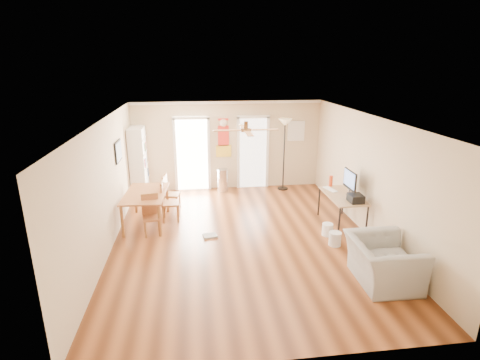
{
  "coord_description": "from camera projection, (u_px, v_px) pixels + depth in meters",
  "views": [
    {
      "loc": [
        -1.0,
        -7.29,
        3.67
      ],
      "look_at": [
        0.0,
        0.6,
        1.15
      ],
      "focal_mm": 28.03,
      "sensor_mm": 36.0,
      "label": 1
    }
  ],
  "objects": [
    {
      "name": "crown_molding",
      "position": [
        244.0,
        121.0,
        7.35
      ],
      "size": [
        5.5,
        7.0,
        0.08
      ],
      "primitive_type": null,
      "color": "white",
      "rests_on": "wall_back"
    },
    {
      "name": "dining_table",
      "position": [
        147.0,
        208.0,
        8.78
      ],
      "size": [
        1.01,
        1.59,
        0.77
      ],
      "primitive_type": null,
      "rotation": [
        0.0,
        0.0,
        -0.06
      ],
      "color": "#A86B36",
      "rests_on": "floor"
    },
    {
      "name": "armchair",
      "position": [
        383.0,
        262.0,
        6.42
      ],
      "size": [
        1.08,
        1.22,
        0.78
      ],
      "primitive_type": "imported",
      "rotation": [
        0.0,
        0.0,
        1.55
      ],
      "color": "#9A9A95",
      "rests_on": "floor"
    },
    {
      "name": "wall_right",
      "position": [
        370.0,
        177.0,
        8.06
      ],
      "size": [
        0.04,
        7.0,
        2.6
      ],
      "primitive_type": null,
      "color": "beige",
      "rests_on": "floor"
    },
    {
      "name": "printer",
      "position": [
        356.0,
        198.0,
        8.12
      ],
      "size": [
        0.29,
        0.33,
        0.17
      ],
      "primitive_type": "cube",
      "rotation": [
        0.0,
        0.0,
        -0.0
      ],
      "color": "black",
      "rests_on": "computer_desk"
    },
    {
      "name": "trash_can",
      "position": [
        223.0,
        180.0,
        11.0
      ],
      "size": [
        0.35,
        0.35,
        0.68
      ],
      "primitive_type": "cylinder",
      "rotation": [
        0.0,
        0.0,
        0.11
      ],
      "color": "#B9B8BB",
      "rests_on": "floor"
    },
    {
      "name": "wastebasket_a",
      "position": [
        335.0,
        239.0,
        7.8
      ],
      "size": [
        0.31,
        0.31,
        0.29
      ],
      "primitive_type": "cylinder",
      "rotation": [
        0.0,
        0.0,
        -0.25
      ],
      "color": "silver",
      "rests_on": "floor"
    },
    {
      "name": "wall_front",
      "position": [
        283.0,
        272.0,
        4.42
      ],
      "size": [
        5.5,
        0.04,
        2.6
      ],
      "primitive_type": null,
      "color": "beige",
      "rests_on": "floor"
    },
    {
      "name": "wall_decal",
      "position": [
        223.0,
        138.0,
        10.93
      ],
      "size": [
        0.46,
        0.03,
        1.1
      ],
      "primitive_type": "cube",
      "color": "red",
      "rests_on": "wall_back"
    },
    {
      "name": "orange_bottle",
      "position": [
        331.0,
        181.0,
        9.15
      ],
      "size": [
        0.11,
        0.11,
        0.26
      ],
      "primitive_type": "cylinder",
      "rotation": [
        0.0,
        0.0,
        -0.32
      ],
      "color": "red",
      "rests_on": "computer_desk"
    },
    {
      "name": "ceiling_fan",
      "position": [
        246.0,
        130.0,
        7.1
      ],
      "size": [
        1.24,
        1.24,
        0.2
      ],
      "primitive_type": null,
      "color": "#593819",
      "rests_on": "ceiling"
    },
    {
      "name": "ceiling",
      "position": [
        244.0,
        119.0,
        7.34
      ],
      "size": [
        5.5,
        7.0,
        0.0
      ],
      "primitive_type": null,
      "color": "silver",
      "rests_on": "floor"
    },
    {
      "name": "ac_grille",
      "position": [
        296.0,
        131.0,
        11.14
      ],
      "size": [
        0.5,
        0.04,
        0.6
      ],
      "primitive_type": "cube",
      "color": "white",
      "rests_on": "wall_back"
    },
    {
      "name": "kitchen_doorway",
      "position": [
        192.0,
        155.0,
        10.98
      ],
      "size": [
        0.9,
        0.1,
        2.1
      ],
      "primitive_type": null,
      "color": "white",
      "rests_on": "wall_back"
    },
    {
      "name": "torchiere_lamp",
      "position": [
        284.0,
        155.0,
        10.98
      ],
      "size": [
        0.46,
        0.46,
        2.11
      ],
      "primitive_type": null,
      "rotation": [
        0.0,
        0.0,
        -0.17
      ],
      "color": "black",
      "rests_on": "floor"
    },
    {
      "name": "wall_left",
      "position": [
        106.0,
        187.0,
        7.4
      ],
      "size": [
        0.04,
        7.0,
        2.6
      ],
      "primitive_type": null,
      "color": "beige",
      "rests_on": "floor"
    },
    {
      "name": "bookshelf",
      "position": [
        139.0,
        163.0,
        10.41
      ],
      "size": [
        0.56,
        0.95,
        1.97
      ],
      "primitive_type": null,
      "rotation": [
        0.0,
        0.0,
        0.2
      ],
      "color": "silver",
      "rests_on": "floor"
    },
    {
      "name": "dining_chair_near",
      "position": [
        151.0,
        215.0,
        8.2
      ],
      "size": [
        0.43,
        0.43,
        0.9
      ],
      "primitive_type": null,
      "rotation": [
        0.0,
        0.0,
        0.18
      ],
      "color": "#A66135",
      "rests_on": "floor"
    },
    {
      "name": "computer_desk",
      "position": [
        341.0,
        210.0,
        8.68
      ],
      "size": [
        0.7,
        1.41,
        0.75
      ],
      "primitive_type": null,
      "color": "tan",
      "rests_on": "floor"
    },
    {
      "name": "wall_back",
      "position": [
        228.0,
        146.0,
        11.04
      ],
      "size": [
        5.5,
        0.04,
        2.6
      ],
      "primitive_type": null,
      "color": "beige",
      "rests_on": "floor"
    },
    {
      "name": "bathroom_doorway",
      "position": [
        253.0,
        153.0,
        11.19
      ],
      "size": [
        0.8,
        0.1,
        2.1
      ],
      "primitive_type": null,
      "color": "white",
      "rests_on": "wall_back"
    },
    {
      "name": "floor_cloth",
      "position": [
        210.0,
        236.0,
        8.21
      ],
      "size": [
        0.33,
        0.28,
        0.04
      ],
      "primitive_type": "cube",
      "rotation": [
        0.0,
        0.0,
        0.18
      ],
      "color": "#999A95",
      "rests_on": "floor"
    },
    {
      "name": "floor",
      "position": [
        243.0,
        239.0,
        8.12
      ],
      "size": [
        7.0,
        7.0,
        0.0
      ],
      "primitive_type": "plane",
      "color": "brown",
      "rests_on": "ground"
    },
    {
      "name": "framed_poster",
      "position": [
        118.0,
        151.0,
        8.61
      ],
      "size": [
        0.04,
        0.66,
        0.48
      ],
      "primitive_type": "cube",
      "color": "black",
      "rests_on": "wall_left"
    },
    {
      "name": "wastebasket_b",
      "position": [
        327.0,
        229.0,
        8.25
      ],
      "size": [
        0.29,
        0.29,
        0.27
      ],
      "primitive_type": "cylinder",
      "rotation": [
        0.0,
        0.0,
        -0.24
      ],
      "color": "white",
      "rests_on": "floor"
    },
    {
      "name": "dining_chair_right_a",
      "position": [
        172.0,
        193.0,
        9.6
      ],
      "size": [
        0.44,
        0.44,
        0.92
      ],
      "primitive_type": null,
      "rotation": [
        0.0,
        0.0,
        1.39
      ],
      "color": "olive",
      "rests_on": "floor"
    },
    {
      "name": "imac",
      "position": [
        350.0,
        183.0,
        8.45
      ],
      "size": [
        0.14,
        0.64,
        0.59
      ],
      "primitive_type": null,
      "rotation": [
        0.0,
        0.0,
        -0.09
      ],
      "color": "black",
      "rests_on": "computer_desk"
    },
    {
      "name": "keyboard",
      "position": [
        330.0,
        189.0,
        8.93
      ],
      "size": [
        0.24,
        0.45,
        0.02
      ],
      "primitive_type": "cube",
      "rotation": [
        0.0,
        0.0,
        0.25
      ],
      "color": "white",
      "rests_on": "computer_desk"
    },
    {
      "name": "dining_chair_right_b",
      "position": [
        170.0,
        201.0,
        8.94
      ],
      "size": [
        0.4,
        0.4,
        0.98
      ],
      "primitive_type": null,
      "rotation": [
        0.0,
        0.0,
        1.57
      ],
      "color": "#9A6331",
      "rests_on": "floor"
    }
  ]
}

